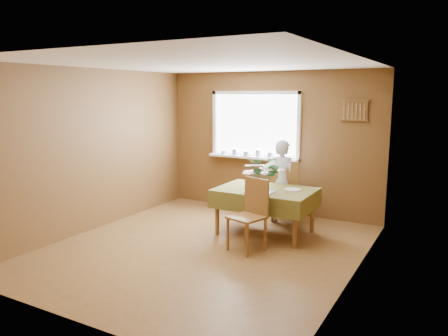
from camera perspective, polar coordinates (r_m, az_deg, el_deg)
The scene contains 15 objects.
floor at distance 6.14m, azimuth -2.54°, elevation -10.48°, with size 4.50×4.50×0.00m, color brown.
ceiling at distance 5.77m, azimuth -2.74°, elevation 13.50°, with size 4.50×4.50×0.00m, color white.
wall_back at distance 7.81m, azimuth 6.10°, elevation 3.30°, with size 4.00×4.00×0.00m, color brown.
wall_front at distance 4.12m, azimuth -19.36°, elevation -3.04°, with size 4.00×4.00×0.00m, color brown.
wall_left at distance 7.08m, azimuth -16.55°, elevation 2.28°, with size 4.50×4.50×0.00m, color brown.
wall_right at distance 5.08m, azimuth 16.92°, elevation -0.57°, with size 4.50×4.50×0.00m, color brown.
window_assembly at distance 7.87m, azimuth 3.94°, elevation 4.11°, with size 1.72×0.20×1.22m.
spoon_rack at distance 7.29m, azimuth 16.70°, elevation 7.21°, with size 0.44×0.05×0.33m.
dining_table at distance 6.61m, azimuth 5.41°, elevation -3.45°, with size 1.45×0.99×0.71m.
chair_far at distance 7.28m, azimuth 8.05°, elevation -2.70°, with size 0.51×0.51×1.04m.
chair_near at distance 5.98m, azimuth 3.54°, elevation -5.67°, with size 0.52×0.52×0.98m.
seated_woman at distance 7.19m, azimuth 7.54°, elevation -1.77°, with size 0.51×0.33×1.39m, color white.
flower_bouquet at distance 6.33m, azimuth 5.08°, elevation -0.64°, with size 0.51×0.51×0.44m.
side_plate at distance 6.57m, azimuth 9.00°, elevation -2.81°, with size 0.24×0.24×0.01m, color white.
table_knife at distance 6.32m, azimuth 5.80°, elevation -3.20°, with size 0.02×0.24×0.00m, color silver.
Camera 1 is at (3.04, -4.89, 2.13)m, focal length 35.00 mm.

